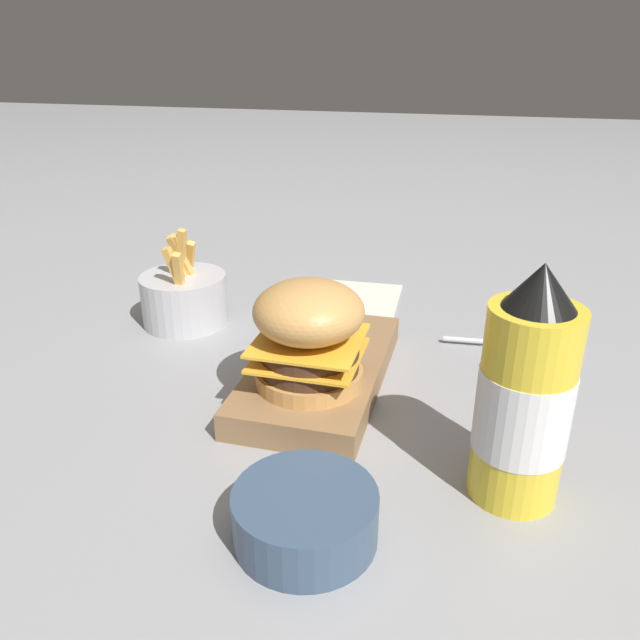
% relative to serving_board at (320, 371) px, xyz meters
% --- Properties ---
extents(ground_plane, '(6.00, 6.00, 0.00)m').
position_rel_serving_board_xyz_m(ground_plane, '(0.02, -0.02, -0.02)').
color(ground_plane, gray).
extents(serving_board, '(0.28, 0.14, 0.03)m').
position_rel_serving_board_xyz_m(serving_board, '(0.00, 0.00, 0.00)').
color(serving_board, olive).
rests_on(serving_board, ground_plane).
extents(burger, '(0.12, 0.12, 0.11)m').
position_rel_serving_board_xyz_m(burger, '(-0.05, -0.00, 0.07)').
color(burger, tan).
rests_on(burger, serving_board).
extents(ketchup_bottle, '(0.08, 0.08, 0.21)m').
position_rel_serving_board_xyz_m(ketchup_bottle, '(-0.14, -0.21, 0.08)').
color(ketchup_bottle, yellow).
rests_on(ketchup_bottle, ground_plane).
extents(fries_basket, '(0.12, 0.12, 0.14)m').
position_rel_serving_board_xyz_m(fries_basket, '(0.12, 0.23, 0.02)').
color(fries_basket, '#B7B7BC').
rests_on(fries_basket, ground_plane).
extents(side_bowl, '(0.12, 0.12, 0.04)m').
position_rel_serving_board_xyz_m(side_bowl, '(-0.24, -0.05, 0.01)').
color(side_bowl, '#384C66').
rests_on(side_bowl, ground_plane).
extents(spoon, '(0.04, 0.18, 0.01)m').
position_rel_serving_board_xyz_m(spoon, '(0.16, -0.26, -0.01)').
color(spoon, silver).
rests_on(spoon, ground_plane).
extents(ketchup_puddle, '(0.06, 0.06, 0.00)m').
position_rel_serving_board_xyz_m(ketchup_puddle, '(-0.01, -0.25, -0.01)').
color(ketchup_puddle, '#B21E14').
rests_on(ketchup_puddle, ground_plane).
extents(parchment_square, '(0.17, 0.17, 0.00)m').
position_rel_serving_board_xyz_m(parchment_square, '(0.26, 0.03, -0.01)').
color(parchment_square, beige).
rests_on(parchment_square, ground_plane).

